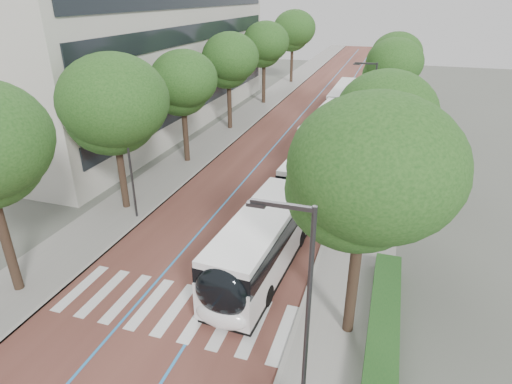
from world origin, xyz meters
TOP-DOWN VIEW (x-y plane):
  - ground at (0.00, 0.00)m, footprint 160.00×160.00m
  - road at (0.00, 40.00)m, footprint 11.00×140.00m
  - sidewalk_left at (-7.50, 40.00)m, footprint 4.00×140.00m
  - sidewalk_right at (7.50, 40.00)m, footprint 4.00×140.00m
  - kerb_left at (-5.60, 40.00)m, footprint 0.20×140.00m
  - kerb_right at (5.60, 40.00)m, footprint 0.20×140.00m
  - zebra_crossing at (0.20, 1.00)m, footprint 10.55×3.60m
  - lane_line_left at (-1.60, 40.00)m, footprint 0.12×126.00m
  - lane_line_right at (1.60, 40.00)m, footprint 0.12×126.00m
  - office_building at (-19.47, 28.00)m, footprint 18.11×40.00m
  - hedge at (9.10, 0.00)m, footprint 1.20×14.00m
  - streetlight_near at (6.62, -3.00)m, footprint 1.82×0.20m
  - streetlight_far at (6.62, 22.00)m, footprint 1.82×0.20m
  - lamp_post_left at (-6.10, 8.00)m, footprint 0.14×0.14m
  - trees_left at (-7.50, 25.78)m, footprint 6.43×61.04m
  - trees_right at (7.70, 21.20)m, footprint 6.05×48.03m
  - lead_bus at (3.28, 8.76)m, footprint 3.65×18.52m
  - bus_queued_0 at (2.91, 25.01)m, footprint 3.17×12.51m
  - bus_queued_1 at (2.95, 37.31)m, footprint 2.63×12.42m

SIDE VIEW (x-z plane):
  - ground at x=0.00m, z-range 0.00..0.00m
  - road at x=0.00m, z-range 0.00..0.02m
  - lane_line_left at x=-1.60m, z-range 0.02..0.03m
  - lane_line_right at x=1.60m, z-range 0.02..0.03m
  - zebra_crossing at x=0.20m, z-range 0.02..0.03m
  - sidewalk_left at x=-7.50m, z-range 0.00..0.12m
  - sidewalk_right at x=7.50m, z-range 0.00..0.12m
  - kerb_left at x=-5.60m, z-range -0.01..0.13m
  - kerb_right at x=5.60m, z-range -0.01..0.13m
  - hedge at x=9.10m, z-range 0.12..0.92m
  - bus_queued_0 at x=2.91m, z-range 0.02..3.22m
  - bus_queued_1 at x=2.95m, z-range 0.02..3.22m
  - lead_bus at x=3.28m, z-range 0.03..3.23m
  - lamp_post_left at x=-6.10m, z-range 0.12..8.12m
  - streetlight_near at x=6.62m, z-range 0.82..8.82m
  - streetlight_far at x=6.62m, z-range 0.82..8.82m
  - trees_right at x=7.70m, z-range 1.47..10.91m
  - trees_left at x=-7.50m, z-range 1.75..11.88m
  - office_building at x=-19.47m, z-range 0.00..14.00m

